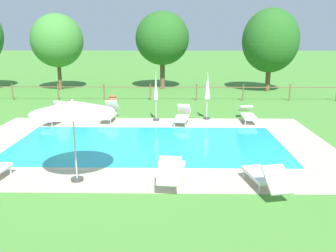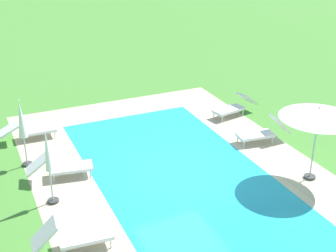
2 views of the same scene
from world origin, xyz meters
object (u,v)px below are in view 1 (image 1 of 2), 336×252
at_px(sun_lounger_north_far, 182,116).
at_px(sun_lounger_south_near_corner, 248,114).
at_px(sun_lounger_south_far, 56,115).
at_px(sun_lounger_north_mid, 172,170).
at_px(tree_east_mid, 162,38).
at_px(patio_umbrella_open_by_bench, 72,107).
at_px(tree_far_west, 270,41).
at_px(sun_lounger_north_end, 265,176).
at_px(tree_centre, 57,41).
at_px(patio_umbrella_closed_row_west, 207,89).
at_px(sun_lounger_north_near_steps, 109,113).
at_px(terracotta_urn_near_fence, 113,102).
at_px(patio_umbrella_closed_row_mid_west, 156,92).

bearing_deg(sun_lounger_north_far, sun_lounger_south_near_corner, 8.40).
bearing_deg(sun_lounger_north_far, sun_lounger_south_far, -179.99).
height_order(sun_lounger_north_mid, sun_lounger_north_far, sun_lounger_north_mid).
bearing_deg(tree_east_mid, sun_lounger_south_near_corner, -67.44).
bearing_deg(sun_lounger_north_mid, patio_umbrella_open_by_bench, 177.52).
height_order(sun_lounger_south_near_corner, tree_far_west, tree_far_west).
xyz_separation_m(sun_lounger_south_far, patio_umbrella_open_by_bench, (2.81, -6.95, 1.77)).
xyz_separation_m(sun_lounger_north_end, tree_centre, (-11.07, 17.95, 3.26)).
height_order(sun_lounger_north_mid, patio_umbrella_closed_row_west, patio_umbrella_closed_row_west).
bearing_deg(sun_lounger_north_mid, sun_lounger_north_near_steps, 112.28).
bearing_deg(terracotta_urn_near_fence, patio_umbrella_open_by_bench, -86.34).
bearing_deg(sun_lounger_south_far, sun_lounger_north_mid, -51.84).
height_order(sun_lounger_north_mid, patio_umbrella_closed_row_mid_west, patio_umbrella_closed_row_mid_west).
height_order(sun_lounger_north_end, terracotta_urn_near_fence, sun_lounger_north_end).
height_order(sun_lounger_north_near_steps, tree_centre, tree_centre).
xyz_separation_m(sun_lounger_north_near_steps, terracotta_urn_near_fence, (-0.31, 2.88, 0.02)).
relative_size(patio_umbrella_open_by_bench, tree_far_west, 0.40).
relative_size(patio_umbrella_open_by_bench, terracotta_urn_near_fence, 3.17).
xyz_separation_m(sun_lounger_north_far, sun_lounger_north_end, (2.07, -7.43, -0.00)).
bearing_deg(tree_east_mid, sun_lounger_north_near_steps, -101.84).
bearing_deg(patio_umbrella_open_by_bench, patio_umbrella_closed_row_mid_west, 75.68).
bearing_deg(sun_lounger_south_far, patio_umbrella_closed_row_west, 6.87).
bearing_deg(patio_umbrella_closed_row_mid_west, sun_lounger_south_near_corner, -1.03).
bearing_deg(patio_umbrella_open_by_bench, patio_umbrella_closed_row_west, 60.59).
bearing_deg(patio_umbrella_open_by_bench, tree_centre, 108.45).
distance_m(sun_lounger_south_near_corner, terracotta_urn_near_fence, 7.58).
height_order(sun_lounger_north_near_steps, terracotta_urn_near_fence, sun_lounger_north_near_steps).
relative_size(sun_lounger_north_end, patio_umbrella_open_by_bench, 0.87).
xyz_separation_m(sun_lounger_north_far, tree_east_mid, (-1.29, 11.19, 3.40)).
relative_size(sun_lounger_north_mid, tree_centre, 0.35).
bearing_deg(patio_umbrella_closed_row_mid_west, sun_lounger_north_mid, -83.83).
relative_size(sun_lounger_north_end, terracotta_urn_near_fence, 2.77).
xyz_separation_m(terracotta_urn_near_fence, tree_far_west, (10.32, 6.65, 3.23)).
distance_m(sun_lounger_north_near_steps, patio_umbrella_closed_row_mid_west, 2.49).
bearing_deg(sun_lounger_north_far, tree_far_west, 57.08).
bearing_deg(tree_far_west, sun_lounger_north_near_steps, -136.42).
distance_m(sun_lounger_north_near_steps, tree_east_mid, 11.46).
height_order(terracotta_urn_near_fence, tree_centre, tree_centre).
bearing_deg(patio_umbrella_open_by_bench, tree_east_mid, 84.05).
relative_size(sun_lounger_north_near_steps, sun_lounger_south_far, 1.01).
relative_size(sun_lounger_north_mid, sun_lounger_north_end, 0.95).
distance_m(sun_lounger_south_near_corner, patio_umbrella_closed_row_west, 2.28).
relative_size(sun_lounger_north_end, tree_far_west, 0.35).
xyz_separation_m(sun_lounger_south_far, tree_centre, (-3.01, 10.51, 3.23)).
xyz_separation_m(sun_lounger_south_far, terracotta_urn_near_fence, (2.15, 3.37, 0.01)).
bearing_deg(sun_lounger_north_end, tree_far_west, 75.79).
xyz_separation_m(sun_lounger_north_end, patio_umbrella_closed_row_mid_west, (-3.33, 7.98, 1.04)).
distance_m(sun_lounger_south_far, patio_umbrella_closed_row_west, 7.35).
bearing_deg(patio_umbrella_closed_row_west, patio_umbrella_open_by_bench, -119.41).
xyz_separation_m(sun_lounger_south_near_corner, terracotta_urn_near_fence, (-7.01, 2.90, 0.05)).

